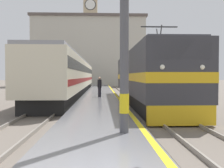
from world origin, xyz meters
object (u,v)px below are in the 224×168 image
object	(u,v)px
person_on_platform	(100,86)
clock_tower	(91,32)
locomotive_train	(146,77)
catenary_mast	(127,7)
passenger_train	(73,76)

from	to	relation	value
person_on_platform	clock_tower	size ratio (longest dim) A/B	0.07
locomotive_train	catenary_mast	world-z (taller)	catenary_mast
catenary_mast	clock_tower	world-z (taller)	clock_tower
clock_tower	locomotive_train	bearing A→B (deg)	-82.74
locomotive_train	catenary_mast	distance (m)	11.12
catenary_mast	person_on_platform	world-z (taller)	catenary_mast
clock_tower	passenger_train	bearing A→B (deg)	-90.87
passenger_train	clock_tower	size ratio (longest dim) A/B	1.38
catenary_mast	clock_tower	size ratio (longest dim) A/B	0.32
catenary_mast	person_on_platform	size ratio (longest dim) A/B	4.65
person_on_platform	catenary_mast	bearing A→B (deg)	-86.05
passenger_train	clock_tower	distance (m)	36.17
passenger_train	locomotive_train	bearing A→B (deg)	-59.53
locomotive_train	catenary_mast	size ratio (longest dim) A/B	2.20
locomotive_train	passenger_train	bearing A→B (deg)	120.47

